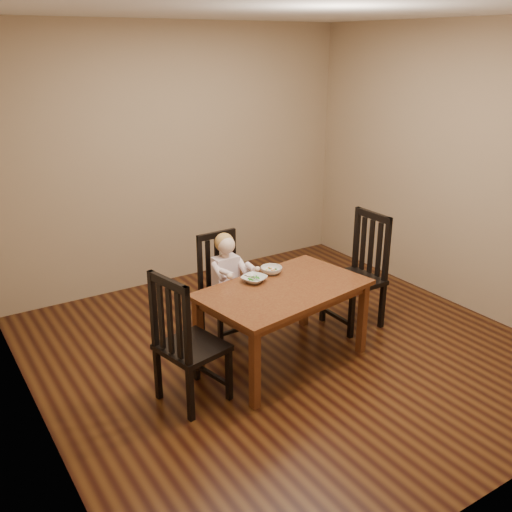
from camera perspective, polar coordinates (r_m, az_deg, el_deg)
room at (r=4.46m, az=3.37°, el=5.82°), size 4.01×4.01×2.71m
dining_table at (r=4.56m, az=2.76°, el=-4.02°), size 1.44×0.99×0.66m
chair_child at (r=5.08m, az=-3.20°, el=-3.10°), size 0.41×0.39×0.93m
chair_left at (r=4.12m, az=-7.00°, el=-8.60°), size 0.50×0.52×1.02m
chair_right at (r=5.31m, az=10.22°, el=-1.62°), size 0.44×0.46×1.06m
toddler at (r=5.00m, az=-2.95°, el=-1.92°), size 0.30×0.38×0.50m
bowl_peas at (r=4.62m, az=-0.19°, el=-2.32°), size 0.25×0.25×0.05m
bowl_veg at (r=4.78m, az=1.55°, el=-1.42°), size 0.22×0.22×0.06m
fork at (r=4.57m, az=-0.40°, el=-2.28°), size 0.10×0.08×0.04m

